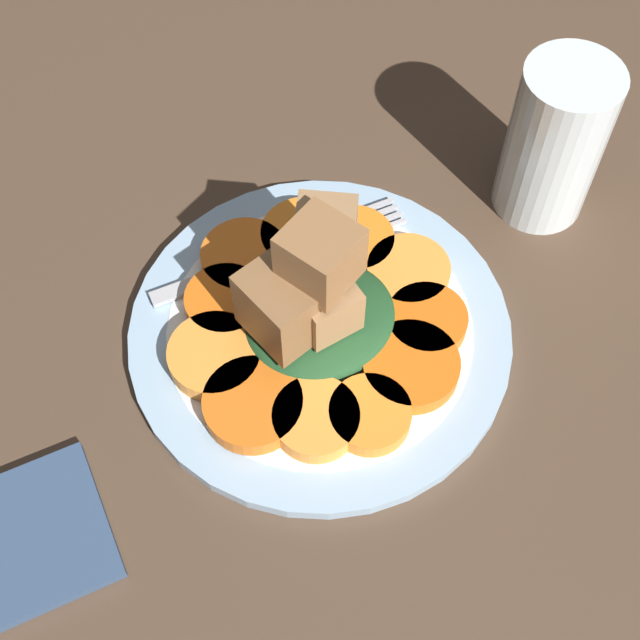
{
  "coord_description": "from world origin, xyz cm",
  "views": [
    {
      "loc": [
        12.65,
        27.25,
        53.57
      ],
      "look_at": [
        0.0,
        0.0,
        4.1
      ],
      "focal_mm": 50.0,
      "sensor_mm": 36.0,
      "label": 1
    }
  ],
  "objects": [
    {
      "name": "center_pile",
      "position": [
        0.39,
        0.03,
        6.91
      ],
      "size": [
        10.25,
        9.11,
        10.25
      ],
      "color": "#1E4723",
      "rests_on": "plate"
    },
    {
      "name": "carrot_slice_6",
      "position": [
        3.13,
        6.16,
        3.78
      ],
      "size": [
        5.42,
        5.42,
        1.35
      ],
      "primitive_type": "cylinder",
      "color": "orange",
      "rests_on": "plate"
    },
    {
      "name": "carrot_slice_8",
      "position": [
        -3.87,
        5.37,
        3.78
      ],
      "size": [
        6.21,
        6.21,
        1.35
      ],
      "primitive_type": "cylinder",
      "color": "#D66114",
      "rests_on": "plate"
    },
    {
      "name": "carrot_slice_9",
      "position": [
        -6.38,
        2.83,
        3.78
      ],
      "size": [
        5.32,
        5.32,
        1.35
      ],
      "primitive_type": "cylinder",
      "color": "#D66114",
      "rests_on": "plate"
    },
    {
      "name": "carrot_slice_5",
      "position": [
        6.27,
        3.63,
        3.78
      ],
      "size": [
        6.26,
        6.26,
        1.35
      ],
      "primitive_type": "cylinder",
      "color": "orange",
      "rests_on": "plate"
    },
    {
      "name": "carrot_slice_7",
      "position": [
        -0.49,
        7.3,
        3.78
      ],
      "size": [
        5.13,
        5.13,
        1.35
      ],
      "primitive_type": "cylinder",
      "color": "orange",
      "rests_on": "plate"
    },
    {
      "name": "fork",
      "position": [
        -0.37,
        -6.48,
        3.3
      ],
      "size": [
        18.63,
        2.39,
        0.4
      ],
      "rotation": [
        0.0,
        0.0,
        -0.01
      ],
      "color": "#B2B2B7",
      "rests_on": "plate"
    },
    {
      "name": "carrot_slice_10",
      "position": [
        -7.09,
        -1.09,
        3.78
      ],
      "size": [
        5.65,
        5.65,
        1.35
      ],
      "primitive_type": "cylinder",
      "color": "orange",
      "rests_on": "plate"
    },
    {
      "name": "carrot_slice_4",
      "position": [
        7.17,
        -0.58,
        3.78
      ],
      "size": [
        6.01,
        6.01,
        1.35
      ],
      "primitive_type": "cylinder",
      "color": "orange",
      "rests_on": "plate"
    },
    {
      "name": "carrot_slice_3",
      "position": [
        5.01,
        -4.07,
        3.78
      ],
      "size": [
        5.43,
        5.43,
        1.35
      ],
      "primitive_type": "cylinder",
      "color": "orange",
      "rests_on": "plate"
    },
    {
      "name": "plate",
      "position": [
        0.0,
        0.0,
        2.52
      ],
      "size": [
        25.39,
        25.39,
        1.05
      ],
      "color": "#99B7D1",
      "rests_on": "table_slab"
    },
    {
      "name": "carrot_slice_0",
      "position": [
        -4.89,
        -4.91,
        3.78
      ],
      "size": [
        5.51,
        5.51,
        1.35
      ],
      "primitive_type": "cylinder",
      "color": "orange",
      "rests_on": "plate"
    },
    {
      "name": "table_slab",
      "position": [
        0.0,
        0.0,
        1.0
      ],
      "size": [
        120.0,
        120.0,
        2.0
      ],
      "primitive_type": "cube",
      "color": "#4C3828",
      "rests_on": "ground"
    },
    {
      "name": "carrot_slice_1",
      "position": [
        -1.95,
        -6.75,
        3.78
      ],
      "size": [
        6.09,
        6.09,
        1.35
      ],
      "primitive_type": "cylinder",
      "color": "orange",
      "rests_on": "plate"
    },
    {
      "name": "water_glass",
      "position": [
        -19.43,
        -3.92,
        8.1
      ],
      "size": [
        6.62,
        6.62,
        12.19
      ],
      "color": "silver",
      "rests_on": "table_slab"
    },
    {
      "name": "carrot_slice_2",
      "position": [
        2.5,
        -6.84,
        3.78
      ],
      "size": [
        6.0,
        6.0,
        1.35
      ],
      "primitive_type": "cylinder",
      "color": "orange",
      "rests_on": "plate"
    }
  ]
}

